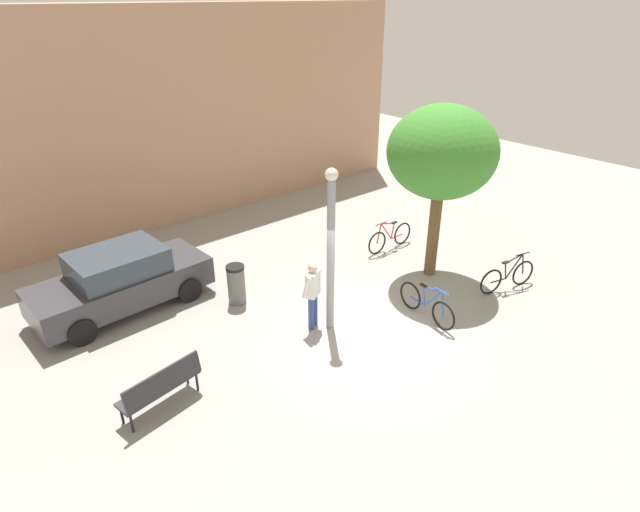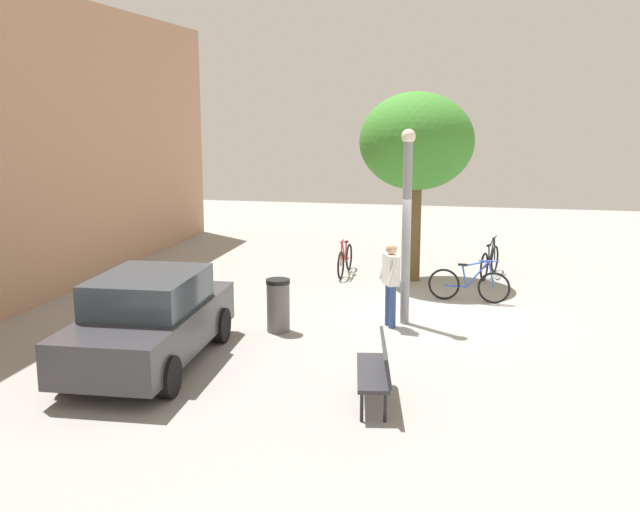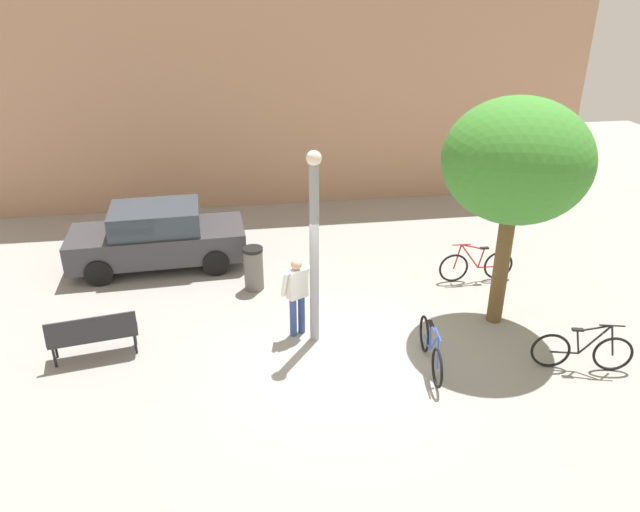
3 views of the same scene
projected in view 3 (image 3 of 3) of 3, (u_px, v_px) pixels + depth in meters
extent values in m
plane|color=gray|center=(350.00, 353.00, 11.41)|extent=(36.00, 36.00, 0.00)
cube|color=tan|center=(292.00, 89.00, 18.51)|extent=(18.50, 2.00, 6.77)
cylinder|color=gray|center=(314.00, 258.00, 11.10)|extent=(0.18, 0.18, 3.59)
sphere|color=#F2EACC|center=(314.00, 158.00, 10.29)|extent=(0.28, 0.28, 0.28)
cylinder|color=#334784|center=(293.00, 317.00, 11.81)|extent=(0.14, 0.14, 0.85)
cylinder|color=#334784|center=(301.00, 314.00, 11.92)|extent=(0.14, 0.14, 0.85)
cube|color=white|center=(297.00, 283.00, 11.56)|extent=(0.46, 0.38, 0.60)
sphere|color=tan|center=(296.00, 264.00, 11.38)|extent=(0.22, 0.22, 0.22)
cylinder|color=white|center=(285.00, 284.00, 11.45)|extent=(0.19, 0.24, 0.55)
cylinder|color=white|center=(306.00, 277.00, 11.72)|extent=(0.19, 0.24, 0.55)
cube|color=#2D2D33|center=(94.00, 335.00, 11.16)|extent=(1.65, 0.70, 0.06)
cube|color=#2D2D33|center=(91.00, 329.00, 10.89)|extent=(1.60, 0.39, 0.44)
cylinder|color=black|center=(56.00, 348.00, 11.19)|extent=(0.05, 0.05, 0.42)
cylinder|color=black|center=(135.00, 335.00, 11.60)|extent=(0.05, 0.05, 0.42)
cylinder|color=black|center=(54.00, 357.00, 10.92)|extent=(0.05, 0.05, 0.42)
cylinder|color=black|center=(136.00, 344.00, 11.33)|extent=(0.05, 0.05, 0.42)
cylinder|color=brown|center=(501.00, 267.00, 12.00)|extent=(0.31, 0.31, 2.48)
ellipsoid|color=#3E892F|center=(517.00, 161.00, 11.06)|extent=(2.78, 2.78, 2.37)
torus|color=black|center=(437.00, 368.00, 10.39)|extent=(0.13, 0.71, 0.71)
torus|color=black|center=(424.00, 334.00, 11.38)|extent=(0.13, 0.71, 0.71)
cylinder|color=blue|center=(434.00, 343.00, 10.59)|extent=(0.09, 0.50, 0.64)
cylinder|color=blue|center=(434.00, 330.00, 10.54)|extent=(0.10, 0.58, 0.18)
cylinder|color=blue|center=(430.00, 337.00, 10.88)|extent=(0.05, 0.14, 0.48)
cylinder|color=blue|center=(427.00, 342.00, 11.16)|extent=(0.09, 0.50, 0.04)
cylinder|color=blue|center=(438.00, 352.00, 10.32)|extent=(0.05, 0.17, 0.63)
cube|color=black|center=(431.00, 324.00, 10.82)|extent=(0.10, 0.21, 0.04)
cylinder|color=blue|center=(438.00, 335.00, 10.25)|extent=(0.08, 0.44, 0.03)
torus|color=black|center=(454.00, 268.00, 13.96)|extent=(0.71, 0.06, 0.71)
torus|color=black|center=(498.00, 265.00, 14.09)|extent=(0.71, 0.06, 0.71)
cylinder|color=red|center=(470.00, 256.00, 13.88)|extent=(0.50, 0.05, 0.64)
cylinder|color=red|center=(473.00, 247.00, 13.79)|extent=(0.58, 0.05, 0.18)
cylinder|color=red|center=(481.00, 258.00, 13.95)|extent=(0.14, 0.04, 0.48)
cylinder|color=red|center=(488.00, 267.00, 14.07)|extent=(0.50, 0.05, 0.04)
cylinder|color=red|center=(457.00, 257.00, 13.84)|extent=(0.17, 0.04, 0.63)
cube|color=black|center=(484.00, 248.00, 13.84)|extent=(0.20, 0.08, 0.04)
cylinder|color=red|center=(461.00, 245.00, 13.72)|extent=(0.44, 0.04, 0.03)
torus|color=black|center=(613.00, 354.00, 10.77)|extent=(0.70, 0.23, 0.71)
torus|color=black|center=(550.00, 351.00, 10.87)|extent=(0.70, 0.23, 0.71)
cylinder|color=black|center=(595.00, 340.00, 10.68)|extent=(0.49, 0.16, 0.64)
cylinder|color=black|center=(595.00, 328.00, 10.58)|extent=(0.57, 0.18, 0.18)
cylinder|color=black|center=(578.00, 342.00, 10.74)|extent=(0.14, 0.07, 0.48)
cylinder|color=black|center=(564.00, 352.00, 10.85)|extent=(0.49, 0.16, 0.04)
cylinder|color=black|center=(612.00, 341.00, 10.65)|extent=(0.17, 0.08, 0.63)
cube|color=black|center=(578.00, 330.00, 10.63)|extent=(0.21, 0.13, 0.04)
cylinder|color=black|center=(612.00, 326.00, 10.53)|extent=(0.43, 0.14, 0.03)
cube|color=#38383D|center=(158.00, 242.00, 14.65)|extent=(4.28, 1.90, 0.70)
cube|color=#333D47|center=(155.00, 219.00, 14.38)|extent=(2.17, 1.66, 0.60)
cylinder|color=black|center=(213.00, 237.00, 15.73)|extent=(0.65, 0.25, 0.64)
cylinder|color=black|center=(216.00, 262.00, 14.31)|extent=(0.65, 0.25, 0.64)
cylinder|color=black|center=(107.00, 245.00, 15.25)|extent=(0.65, 0.25, 0.64)
cylinder|color=black|center=(99.00, 272.00, 13.83)|extent=(0.65, 0.25, 0.64)
cylinder|color=#66605B|center=(254.00, 270.00, 13.60)|extent=(0.44, 0.44, 0.95)
cylinder|color=black|center=(253.00, 250.00, 13.38)|extent=(0.46, 0.46, 0.08)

